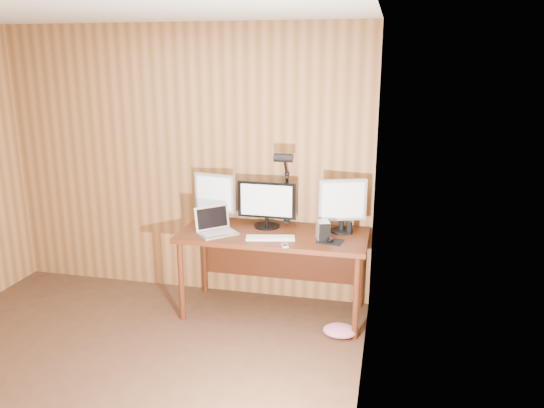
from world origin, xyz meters
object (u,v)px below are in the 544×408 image
(keyboard, at_px, (270,238))
(phone, at_px, (285,245))
(laptop, at_px, (215,227))
(speaker, at_px, (349,228))
(hard_drive, at_px, (323,230))
(desk, at_px, (275,244))
(monitor_left, at_px, (215,196))
(desk_lamp, at_px, (285,178))
(monitor_right, at_px, (342,204))
(mouse, at_px, (330,239))
(monitor_center, at_px, (267,204))

(keyboard, xyz_separation_m, phone, (0.15, -0.15, -0.00))
(laptop, bearing_deg, speaker, -31.91)
(hard_drive, height_order, speaker, hard_drive)
(desk, xyz_separation_m, monitor_left, (-0.58, 0.12, 0.36))
(laptop, relative_size, speaker, 3.52)
(speaker, bearing_deg, desk_lamp, 169.56)
(keyboard, relative_size, hard_drive, 2.59)
(desk, xyz_separation_m, monitor_right, (0.57, 0.09, 0.37))
(monitor_left, xyz_separation_m, desk_lamp, (0.64, 0.03, 0.20))
(mouse, height_order, phone, mouse)
(monitor_left, bearing_deg, keyboard, -18.95)
(monitor_left, bearing_deg, mouse, -4.25)
(monitor_right, relative_size, speaker, 4.17)
(mouse, distance_m, hard_drive, 0.10)
(desk_lamp, bearing_deg, hard_drive, -43.67)
(mouse, bearing_deg, phone, -144.85)
(laptop, distance_m, phone, 0.68)
(monitor_left, distance_m, keyboard, 0.73)
(monitor_left, height_order, mouse, monitor_left)
(hard_drive, xyz_separation_m, speaker, (0.20, 0.18, -0.02))
(monitor_left, relative_size, laptop, 1.14)
(monitor_left, bearing_deg, desk_lamp, 13.93)
(laptop, relative_size, mouse, 3.71)
(monitor_center, bearing_deg, hard_drive, -21.58)
(desk, xyz_separation_m, speaker, (0.64, 0.04, 0.18))
(mouse, height_order, speaker, speaker)
(monitor_right, xyz_separation_m, desk_lamp, (-0.51, 0.06, 0.19))
(keyboard, bearing_deg, mouse, -7.02)
(laptop, bearing_deg, monitor_right, -28.75)
(mouse, bearing_deg, hard_drive, 148.98)
(desk, bearing_deg, keyboard, -87.24)
(hard_drive, distance_m, speaker, 0.27)
(monitor_right, bearing_deg, monitor_center, 160.76)
(laptop, xyz_separation_m, desk_lamp, (0.54, 0.33, 0.38))
(desk, relative_size, monitor_left, 3.59)
(mouse, relative_size, speaker, 0.95)
(monitor_right, distance_m, keyboard, 0.68)
(speaker, bearing_deg, keyboard, -156.64)
(monitor_right, distance_m, desk_lamp, 0.55)
(monitor_right, height_order, desk_lamp, desk_lamp)
(speaker, distance_m, desk_lamp, 0.70)
(keyboard, xyz_separation_m, speaker, (0.62, 0.27, 0.05))
(monitor_center, relative_size, speaker, 4.69)
(phone, bearing_deg, desk_lamp, 83.50)
(laptop, height_order, speaker, laptop)
(mouse, relative_size, desk_lamp, 0.15)
(mouse, bearing_deg, monitor_center, 161.75)
(desk_lamp, bearing_deg, mouse, -43.70)
(monitor_left, xyz_separation_m, speaker, (1.22, -0.08, -0.18))
(laptop, bearing_deg, phone, -59.84)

